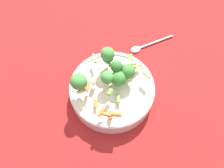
% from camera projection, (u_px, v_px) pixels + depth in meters
% --- Properties ---
extents(ground_plane, '(3.00, 3.00, 0.00)m').
position_uv_depth(ground_plane, '(112.00, 94.00, 0.68)').
color(ground_plane, maroon).
extents(bowl, '(0.25, 0.25, 0.05)m').
position_uv_depth(bowl, '(112.00, 90.00, 0.66)').
color(bowl, silver).
rests_on(bowl, ground_plane).
extents(pasta_salad, '(0.21, 0.22, 0.08)m').
position_uv_depth(pasta_salad, '(109.00, 73.00, 0.60)').
color(pasta_salad, '#8CB766').
rests_on(pasta_salad, bowl).
extents(spoon, '(0.03, 0.17, 0.01)m').
position_uv_depth(spoon, '(144.00, 46.00, 0.76)').
color(spoon, silver).
rests_on(spoon, ground_plane).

